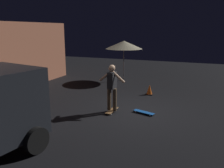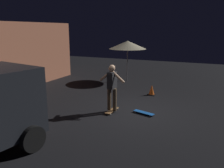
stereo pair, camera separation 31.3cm
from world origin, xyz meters
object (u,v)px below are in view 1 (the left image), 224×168
object	(u,v)px
skateboard_ridden	(112,110)
skater	(112,84)
patio_umbrella	(124,45)
traffic_cone	(149,90)
skateboard_spare	(144,112)

from	to	relation	value
skateboard_ridden	skater	size ratio (longest dim) A/B	0.47
patio_umbrella	skateboard_ridden	size ratio (longest dim) A/B	2.93
skateboard_ridden	traffic_cone	distance (m)	2.89
patio_umbrella	traffic_cone	size ratio (longest dim) A/B	5.00
patio_umbrella	skateboard_spare	bearing A→B (deg)	-153.05
skateboard_ridden	skateboard_spare	distance (m)	1.15
skateboard_ridden	skater	distance (m)	0.98
patio_umbrella	skateboard_spare	distance (m)	5.84
patio_umbrella	skateboard_spare	xyz separation A→B (m)	(-4.88, -2.48, -2.02)
traffic_cone	patio_umbrella	bearing A→B (deg)	41.56
skateboard_spare	skater	xyz separation A→B (m)	(-0.26, 1.12, 0.98)
patio_umbrella	skateboard_ridden	xyz separation A→B (m)	(-5.15, -1.36, -2.02)
skateboard_ridden	skateboard_spare	world-z (taller)	same
skateboard_spare	skater	bearing A→B (deg)	103.23
skater	skateboard_ridden	bearing A→B (deg)	180.00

